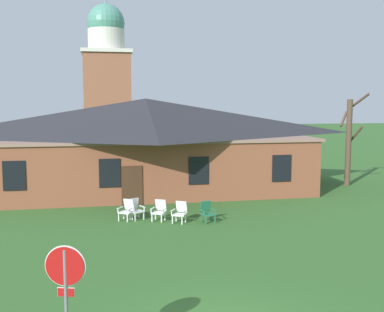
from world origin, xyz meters
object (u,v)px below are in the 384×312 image
(lawn_chair_near_door, at_px, (135,209))
(lawn_chair_middle, at_px, (180,212))
(stop_sign, at_px, (66,286))
(lawn_chair_left_end, at_px, (159,210))
(lawn_chair_by_porch, at_px, (127,209))
(lawn_chair_right_end, at_px, (207,211))

(lawn_chair_near_door, xyz_separation_m, lawn_chair_middle, (1.95, -1.00, 0.00))
(lawn_chair_near_door, bearing_deg, stop_sign, -99.86)
(lawn_chair_left_end, xyz_separation_m, lawn_chair_middle, (0.88, -0.53, 0.00))
(lawn_chair_by_porch, bearing_deg, stop_sign, -98.17)
(stop_sign, xyz_separation_m, lawn_chair_by_porch, (1.80, 12.53, -1.44))
(lawn_chair_left_end, distance_m, lawn_chair_middle, 1.03)
(lawn_chair_by_porch, height_order, lawn_chair_left_end, same)
(lawn_chair_near_door, xyz_separation_m, lawn_chair_left_end, (1.07, -0.47, 0.00))
(stop_sign, relative_size, lawn_chair_right_end, 2.85)
(lawn_chair_by_porch, xyz_separation_m, lawn_chair_near_door, (0.40, 0.10, 0.00))
(lawn_chair_by_porch, height_order, lawn_chair_middle, same)
(stop_sign, bearing_deg, lawn_chair_near_door, 80.14)
(lawn_chair_by_porch, relative_size, lawn_chair_left_end, 1.00)
(lawn_chair_by_porch, height_order, lawn_chair_right_end, same)
(stop_sign, bearing_deg, lawn_chair_right_end, 64.95)
(lawn_chair_middle, bearing_deg, lawn_chair_left_end, 148.81)
(lawn_chair_right_end, bearing_deg, stop_sign, -115.05)
(stop_sign, relative_size, lawn_chair_middle, 2.85)
(stop_sign, bearing_deg, lawn_chair_left_end, 74.97)
(stop_sign, relative_size, lawn_chair_near_door, 2.85)
(stop_sign, distance_m, lawn_chair_near_door, 12.89)
(lawn_chair_left_end, relative_size, lawn_chair_right_end, 1.00)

